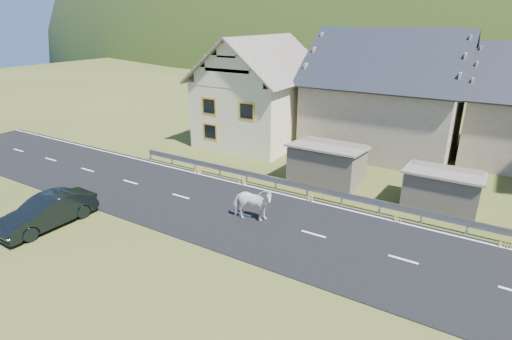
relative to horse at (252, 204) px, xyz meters
The scene contains 12 objects.
ground 3.30m from the horse, ahead, with size 160.00×160.00×0.00m, color #313D12.
road 3.30m from the horse, ahead, with size 60.00×7.00×0.04m, color black.
lane_markings 3.29m from the horse, ahead, with size 60.00×6.60×0.01m, color silver.
guardrail 5.08m from the horse, 51.44° to the left, with size 28.10×0.09×0.75m.
shed_left 6.88m from the horse, 80.30° to the left, with size 4.30×3.30×2.40m, color #665A4D.
shed_right 9.91m from the horse, 39.36° to the left, with size 3.80×2.90×2.20m, color #665A4D.
house_cream 14.47m from the horse, 119.14° to the left, with size 7.80×9.80×8.30m.
house_stone_a 15.87m from the horse, 81.96° to the left, with size 10.80×9.80×8.90m.
mountain 181.67m from the horse, 87.41° to the left, with size 440.00×280.00×260.00m, color #1C3610.
conifer_patch 121.96m from the horse, 115.18° to the left, with size 76.00×50.00×28.00m, color black.
horse is the anchor object (origin of this frame).
car 9.72m from the horse, 145.74° to the right, with size 1.58×4.52×1.49m, color black.
Camera 1 is at (6.08, -15.13, 9.33)m, focal length 28.00 mm.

